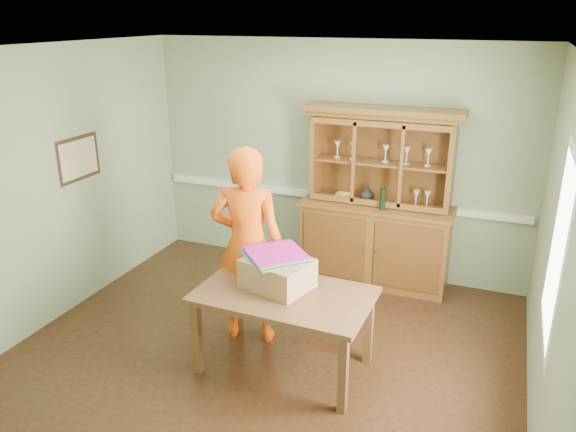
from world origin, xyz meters
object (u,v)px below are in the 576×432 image
at_px(china_hutch, 376,223).
at_px(person, 247,246).
at_px(dining_table, 284,302).
at_px(cardboard_box, 277,273).

distance_m(china_hutch, person, 1.83).
bearing_deg(china_hutch, person, -117.38).
xyz_separation_m(china_hutch, dining_table, (-0.33, -1.97, -0.06)).
relative_size(china_hutch, dining_table, 1.35).
bearing_deg(dining_table, person, 146.57).
relative_size(cardboard_box, person, 0.29).
bearing_deg(dining_table, cardboard_box, 139.54).
bearing_deg(cardboard_box, china_hutch, 77.30).
xyz_separation_m(cardboard_box, person, (-0.41, 0.27, 0.08)).
distance_m(cardboard_box, person, 0.50).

